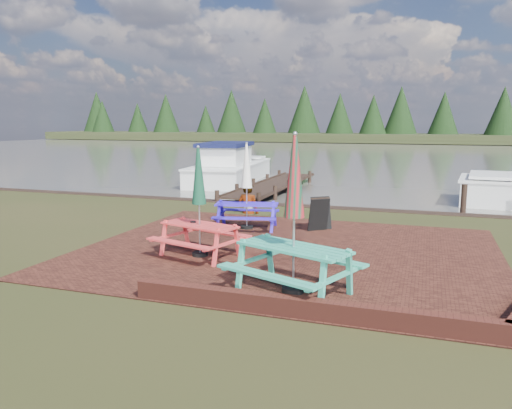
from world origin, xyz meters
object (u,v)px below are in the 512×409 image
Objects in this scene: jetty at (273,185)px; boat_jetty at (230,169)px; chalkboard at (320,214)px; person at (248,183)px; picnic_table_red at (199,219)px; picnic_table_blue at (247,200)px; picnic_table_teal at (294,239)px.

boat_jetty reaches higher than jetty.
chalkboard is 3.23m from person.
picnic_table_red is 1.02× the size of picnic_table_blue.
boat_jetty is at bearing 138.42° from jetty.
picnic_table_teal is 17.37m from boat_jetty.
chalkboard is (1.89, 3.37, -0.37)m from picnic_table_red.
person is (1.08, -6.16, 0.86)m from jetty.
picnic_table_teal is at bearing -74.07° from picnic_table_blue.
picnic_table_teal is 0.33× the size of boat_jetty.
picnic_table_teal is 1.16× the size of picnic_table_blue.
chalkboard is 8.77m from jetty.
boat_jetty is (-6.88, 10.72, 0.01)m from chalkboard.
picnic_table_blue is at bearing 155.52° from chalkboard.
picnic_table_red is 14.95m from boat_jetty.
jetty is at bearing -75.37° from person.
person is at bearing 108.70° from chalkboard.
person is (-2.66, 1.77, 0.52)m from chalkboard.
picnic_table_blue is at bearing -77.59° from jetty.
picnic_table_teal is 1.37× the size of person.
boat_jetty is at bearing 85.07° from chalkboard.
picnic_table_teal is at bearing -16.55° from picnic_table_red.
chalkboard is 0.11× the size of boat_jetty.
picnic_table_blue is at bearing 140.15° from picnic_table_teal.
picnic_table_blue reaches higher than boat_jetty.
picnic_table_teal is 1.14× the size of picnic_table_red.
picnic_table_teal reaches higher than picnic_table_red.
picnic_table_teal reaches higher than chalkboard.
picnic_table_red reaches higher than person.
person is (-3.24, 6.72, 0.04)m from picnic_table_teal.
picnic_table_blue is 1.98m from chalkboard.
boat_jetty is at bearing 101.26° from picnic_table_blue.
chalkboard is at bearing 76.76° from picnic_table_red.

